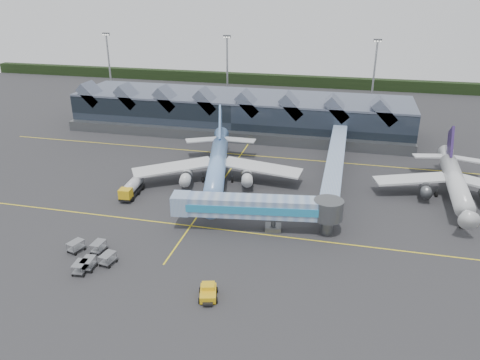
% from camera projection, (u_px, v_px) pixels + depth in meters
% --- Properties ---
extents(ground, '(260.00, 260.00, 0.00)m').
position_uv_depth(ground, '(205.00, 205.00, 85.13)').
color(ground, '#252527').
rests_on(ground, ground).
extents(taxi_stripes, '(120.00, 60.00, 0.01)m').
position_uv_depth(taxi_stripes, '(220.00, 184.00, 94.08)').
color(taxi_stripes, yellow).
rests_on(taxi_stripes, ground).
extents(tree_line_far, '(260.00, 4.00, 4.00)m').
position_uv_depth(tree_line_far, '(290.00, 80.00, 182.79)').
color(tree_line_far, black).
rests_on(tree_line_far, ground).
extents(terminal, '(90.00, 22.25, 12.52)m').
position_uv_depth(terminal, '(239.00, 113.00, 126.70)').
color(terminal, black).
rests_on(terminal, ground).
extents(light_masts, '(132.40, 42.56, 22.45)m').
position_uv_depth(light_masts, '(342.00, 78.00, 131.92)').
color(light_masts, '#909398').
rests_on(light_masts, ground).
extents(main_airliner, '(33.80, 39.52, 12.81)m').
position_uv_depth(main_airliner, '(217.00, 164.00, 93.82)').
color(main_airliner, '#648CCA').
rests_on(main_airliner, ground).
extents(regional_jet, '(29.58, 32.21, 11.07)m').
position_uv_depth(regional_jet, '(455.00, 180.00, 86.82)').
color(regional_jet, silver).
rests_on(regional_jet, ground).
extents(jet_bridge, '(27.50, 7.67, 5.98)m').
position_uv_depth(jet_bridge, '(266.00, 208.00, 75.00)').
color(jet_bridge, '#708DBB').
rests_on(jet_bridge, ground).
extents(fuel_truck, '(3.02, 8.80, 2.93)m').
position_uv_depth(fuel_truck, '(132.00, 187.00, 88.82)').
color(fuel_truck, black).
rests_on(fuel_truck, ground).
extents(pushback_tug, '(3.10, 4.10, 1.67)m').
position_uv_depth(pushback_tug, '(208.00, 292.00, 60.02)').
color(pushback_tug, gold).
rests_on(pushback_tug, ground).
extents(baggage_carts, '(8.48, 8.11, 1.69)m').
position_uv_depth(baggage_carts, '(90.00, 256.00, 67.63)').
color(baggage_carts, gray).
rests_on(baggage_carts, ground).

